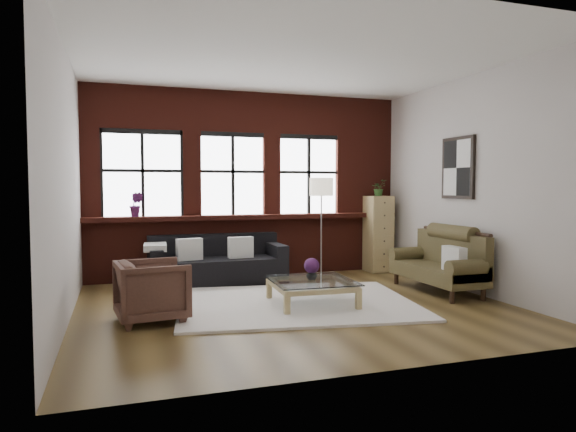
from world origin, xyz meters
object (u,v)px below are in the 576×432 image
object	(u,v)px
vintage_settee	(437,261)
floor_lamp	(321,224)
dark_sofa	(218,259)
drawer_chest	(378,234)
armchair	(152,291)
coffee_table	(312,293)
vase	(312,274)

from	to	relation	value
vintage_settee	floor_lamp	world-z (taller)	floor_lamp
dark_sofa	drawer_chest	distance (m)	3.07
armchair	coffee_table	size ratio (longest dim) A/B	0.75
drawer_chest	floor_lamp	world-z (taller)	floor_lamp
vintage_settee	coffee_table	size ratio (longest dim) A/B	1.62
vintage_settee	armchair	world-z (taller)	vintage_settee
vase	drawer_chest	size ratio (longest dim) A/B	0.11
vintage_settee	vase	size ratio (longest dim) A/B	11.63
coffee_table	drawer_chest	xyz separation A→B (m)	(2.16, 2.19, 0.53)
dark_sofa	vase	xyz separation A→B (m)	(0.89, -1.95, 0.02)
vintage_settee	floor_lamp	xyz separation A→B (m)	(-1.21, 1.59, 0.48)
dark_sofa	floor_lamp	world-z (taller)	floor_lamp
armchair	vase	distance (m)	2.05
dark_sofa	drawer_chest	size ratio (longest dim) A/B	1.55
armchair	drawer_chest	bearing A→B (deg)	-67.76
dark_sofa	armchair	world-z (taller)	dark_sofa
vase	floor_lamp	world-z (taller)	floor_lamp
armchair	drawer_chest	size ratio (longest dim) A/B	0.57
dark_sofa	vintage_settee	distance (m)	3.43
vintage_settee	dark_sofa	bearing A→B (deg)	150.19
floor_lamp	vintage_settee	bearing A→B (deg)	-52.70
armchair	coffee_table	distance (m)	2.06
vase	floor_lamp	distance (m)	2.10
vase	floor_lamp	bearing A→B (deg)	64.48
vase	armchair	bearing A→B (deg)	-175.69
dark_sofa	armchair	size ratio (longest dim) A/B	2.75
dark_sofa	drawer_chest	world-z (taller)	drawer_chest
coffee_table	drawer_chest	distance (m)	3.12
vintage_settee	drawer_chest	world-z (taller)	drawer_chest
dark_sofa	vintage_settee	bearing A→B (deg)	-29.81
vase	vintage_settee	bearing A→B (deg)	6.77
vintage_settee	armchair	distance (m)	4.15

